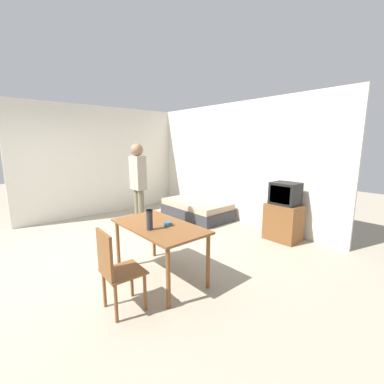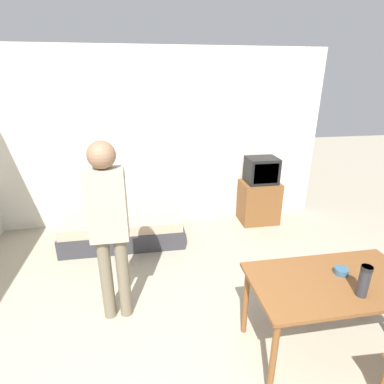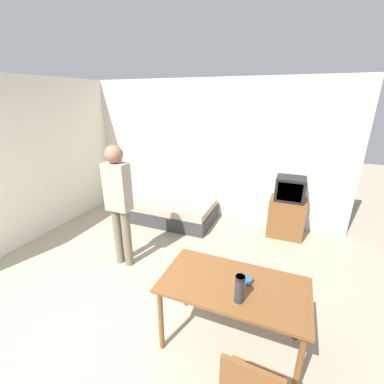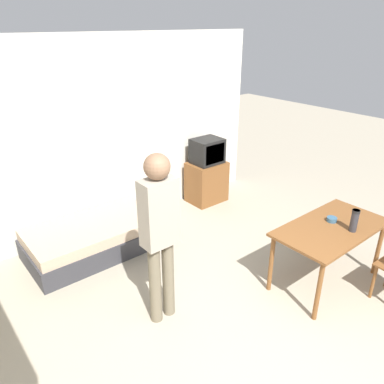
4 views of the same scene
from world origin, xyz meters
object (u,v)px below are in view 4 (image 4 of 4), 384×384
object	(u,v)px
person_standing	(160,228)
mate_bowl	(332,219)
tv	(207,173)
thermos_flask	(355,220)
daybed	(94,238)
dining_table	(331,233)

from	to	relation	value
person_standing	mate_bowl	distance (m)	2.04
tv	thermos_flask	world-z (taller)	tv
person_standing	mate_bowl	xyz separation A→B (m)	(1.91, -0.66, -0.29)
person_standing	mate_bowl	world-z (taller)	person_standing
daybed	mate_bowl	size ratio (longest dim) A/B	15.15
tv	mate_bowl	size ratio (longest dim) A/B	9.70
daybed	thermos_flask	world-z (taller)	thermos_flask
mate_bowl	dining_table	bearing A→B (deg)	-145.93
dining_table	person_standing	distance (m)	1.99
tv	person_standing	xyz separation A→B (m)	(-2.18, -1.80, 0.56)
person_standing	mate_bowl	bearing A→B (deg)	-18.95
daybed	dining_table	size ratio (longest dim) A/B	1.26
dining_table	mate_bowl	size ratio (longest dim) A/B	12.02
tv	mate_bowl	xyz separation A→B (m)	(-0.27, -2.46, 0.27)
thermos_flask	mate_bowl	size ratio (longest dim) A/B	2.26
dining_table	daybed	bearing A→B (deg)	128.25
daybed	dining_table	world-z (taller)	dining_table
mate_bowl	person_standing	bearing A→B (deg)	161.05
tv	dining_table	bearing A→B (deg)	-98.35
thermos_flask	mate_bowl	distance (m)	0.29
tv	thermos_flask	distance (m)	2.76
daybed	dining_table	bearing A→B (deg)	-51.75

